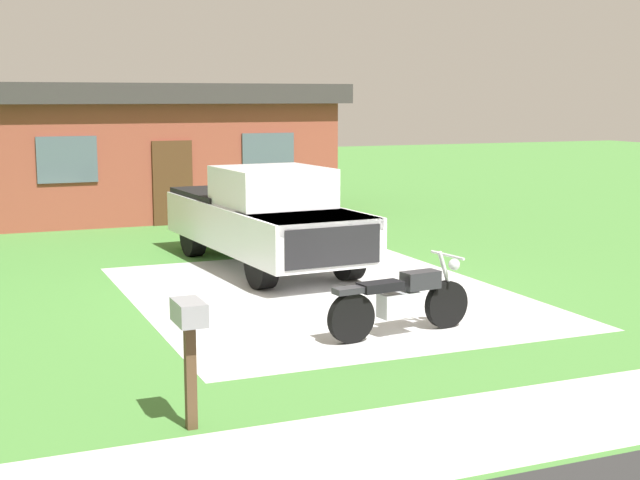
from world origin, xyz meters
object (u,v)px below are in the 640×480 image
(mailbox, at_px, (189,330))
(neighbor_house, at_px, (150,148))
(pickup_truck, at_px, (263,216))
(motorcycle, at_px, (401,300))

(mailbox, relative_size, neighbor_house, 0.13)
(mailbox, xyz_separation_m, neighbor_house, (3.11, 16.26, 0.81))
(pickup_truck, relative_size, mailbox, 4.56)
(pickup_truck, bearing_deg, mailbox, -113.80)
(motorcycle, bearing_deg, pickup_truck, 90.98)
(pickup_truck, height_order, neighbor_house, neighbor_house)
(motorcycle, distance_m, neighbor_house, 14.07)
(motorcycle, relative_size, pickup_truck, 0.38)
(motorcycle, relative_size, neighbor_house, 0.23)
(motorcycle, height_order, pickup_truck, pickup_truck)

